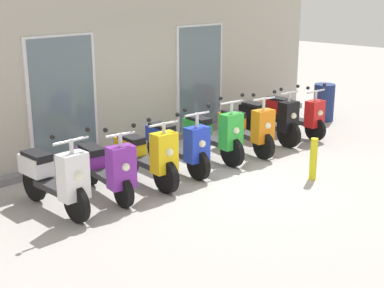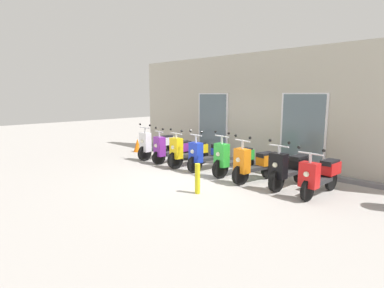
{
  "view_description": "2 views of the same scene",
  "coord_description": "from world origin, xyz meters",
  "px_view_note": "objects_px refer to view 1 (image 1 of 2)",
  "views": [
    {
      "loc": [
        -6.65,
        -5.58,
        3.11
      ],
      "look_at": [
        -0.38,
        0.7,
        0.52
      ],
      "focal_mm": 51.55,
      "sensor_mm": 36.0,
      "label": 1
    },
    {
      "loc": [
        5.48,
        -5.86,
        2.25
      ],
      "look_at": [
        -0.67,
        0.44,
        0.83
      ],
      "focal_mm": 28.71,
      "sensor_mm": 36.0,
      "label": 2
    }
  ],
  "objects_px": {
    "scooter_white": "(55,177)",
    "scooter_red": "(294,113)",
    "scooter_black": "(269,119)",
    "curb_bollard": "(313,159)",
    "scooter_blue": "(178,144)",
    "scooter_purple": "(106,167)",
    "scooter_yellow": "(147,156)",
    "scooter_green": "(214,134)",
    "trash_bin": "(324,102)",
    "scooter_orange": "(247,128)"
  },
  "relations": [
    {
      "from": "trash_bin",
      "to": "scooter_orange",
      "type": "bearing_deg",
      "value": -173.61
    },
    {
      "from": "scooter_green",
      "to": "curb_bollard",
      "type": "relative_size",
      "value": 2.29
    },
    {
      "from": "scooter_black",
      "to": "scooter_red",
      "type": "relative_size",
      "value": 1.0
    },
    {
      "from": "scooter_white",
      "to": "scooter_purple",
      "type": "height_order",
      "value": "scooter_white"
    },
    {
      "from": "scooter_white",
      "to": "scooter_green",
      "type": "bearing_deg",
      "value": 1.08
    },
    {
      "from": "scooter_blue",
      "to": "trash_bin",
      "type": "relative_size",
      "value": 1.9
    },
    {
      "from": "scooter_green",
      "to": "scooter_black",
      "type": "height_order",
      "value": "scooter_green"
    },
    {
      "from": "scooter_green",
      "to": "scooter_red",
      "type": "relative_size",
      "value": 0.99
    },
    {
      "from": "scooter_white",
      "to": "scooter_yellow",
      "type": "relative_size",
      "value": 1.02
    },
    {
      "from": "scooter_yellow",
      "to": "scooter_red",
      "type": "distance_m",
      "value": 4.13
    },
    {
      "from": "scooter_red",
      "to": "curb_bollard",
      "type": "height_order",
      "value": "scooter_red"
    },
    {
      "from": "scooter_green",
      "to": "scooter_black",
      "type": "xyz_separation_m",
      "value": [
        1.67,
        0.01,
        -0.01
      ]
    },
    {
      "from": "scooter_white",
      "to": "scooter_purple",
      "type": "relative_size",
      "value": 1.04
    },
    {
      "from": "scooter_orange",
      "to": "scooter_black",
      "type": "height_order",
      "value": "scooter_orange"
    },
    {
      "from": "scooter_orange",
      "to": "scooter_red",
      "type": "height_order",
      "value": "scooter_orange"
    },
    {
      "from": "scooter_purple",
      "to": "scooter_black",
      "type": "relative_size",
      "value": 0.97
    },
    {
      "from": "scooter_orange",
      "to": "scooter_yellow",
      "type": "bearing_deg",
      "value": 179.54
    },
    {
      "from": "scooter_black",
      "to": "curb_bollard",
      "type": "xyz_separation_m",
      "value": [
        -1.28,
        -1.89,
        -0.13
      ]
    },
    {
      "from": "scooter_blue",
      "to": "curb_bollard",
      "type": "relative_size",
      "value": 2.35
    },
    {
      "from": "scooter_purple",
      "to": "scooter_yellow",
      "type": "height_order",
      "value": "scooter_yellow"
    },
    {
      "from": "scooter_purple",
      "to": "scooter_red",
      "type": "distance_m",
      "value": 4.91
    },
    {
      "from": "scooter_green",
      "to": "scooter_yellow",
      "type": "bearing_deg",
      "value": -176.3
    },
    {
      "from": "scooter_purple",
      "to": "curb_bollard",
      "type": "relative_size",
      "value": 2.24
    },
    {
      "from": "scooter_blue",
      "to": "scooter_black",
      "type": "distance_m",
      "value": 2.57
    },
    {
      "from": "scooter_red",
      "to": "scooter_purple",
      "type": "bearing_deg",
      "value": -179.69
    },
    {
      "from": "scooter_yellow",
      "to": "scooter_green",
      "type": "height_order",
      "value": "scooter_green"
    },
    {
      "from": "scooter_yellow",
      "to": "scooter_green",
      "type": "xyz_separation_m",
      "value": [
        1.69,
        0.11,
        0.02
      ]
    },
    {
      "from": "scooter_purple",
      "to": "scooter_red",
      "type": "height_order",
      "value": "scooter_purple"
    },
    {
      "from": "scooter_black",
      "to": "scooter_yellow",
      "type": "bearing_deg",
      "value": -177.95
    },
    {
      "from": "scooter_white",
      "to": "scooter_green",
      "type": "height_order",
      "value": "scooter_green"
    },
    {
      "from": "scooter_blue",
      "to": "scooter_green",
      "type": "height_order",
      "value": "scooter_green"
    },
    {
      "from": "scooter_orange",
      "to": "scooter_red",
      "type": "distance_m",
      "value": 1.67
    },
    {
      "from": "scooter_black",
      "to": "trash_bin",
      "type": "height_order",
      "value": "scooter_black"
    },
    {
      "from": "scooter_green",
      "to": "scooter_orange",
      "type": "height_order",
      "value": "scooter_green"
    },
    {
      "from": "scooter_purple",
      "to": "scooter_blue",
      "type": "bearing_deg",
      "value": 2.39
    },
    {
      "from": "scooter_red",
      "to": "scooter_orange",
      "type": "bearing_deg",
      "value": -177.34
    },
    {
      "from": "scooter_white",
      "to": "scooter_black",
      "type": "bearing_deg",
      "value": 0.85
    },
    {
      "from": "curb_bollard",
      "to": "trash_bin",
      "type": "distance_m",
      "value": 4.24
    },
    {
      "from": "scooter_orange",
      "to": "trash_bin",
      "type": "height_order",
      "value": "scooter_orange"
    },
    {
      "from": "scooter_orange",
      "to": "curb_bollard",
      "type": "bearing_deg",
      "value": -102.7
    },
    {
      "from": "scooter_purple",
      "to": "scooter_green",
      "type": "xyz_separation_m",
      "value": [
        2.46,
        0.08,
        0.03
      ]
    },
    {
      "from": "scooter_white",
      "to": "scooter_green",
      "type": "distance_m",
      "value": 3.33
    },
    {
      "from": "scooter_yellow",
      "to": "scooter_red",
      "type": "relative_size",
      "value": 1.0
    },
    {
      "from": "scooter_purple",
      "to": "scooter_white",
      "type": "bearing_deg",
      "value": 179.03
    },
    {
      "from": "scooter_yellow",
      "to": "scooter_orange",
      "type": "relative_size",
      "value": 1.04
    },
    {
      "from": "scooter_purple",
      "to": "scooter_blue",
      "type": "xyz_separation_m",
      "value": [
        1.55,
        0.06,
        0.02
      ]
    },
    {
      "from": "scooter_white",
      "to": "scooter_red",
      "type": "xyz_separation_m",
      "value": [
        5.77,
        0.01,
        -0.04
      ]
    },
    {
      "from": "curb_bollard",
      "to": "trash_bin",
      "type": "xyz_separation_m",
      "value": [
        3.67,
        2.11,
        0.08
      ]
    },
    {
      "from": "scooter_white",
      "to": "scooter_black",
      "type": "distance_m",
      "value": 4.99
    },
    {
      "from": "scooter_black",
      "to": "scooter_red",
      "type": "bearing_deg",
      "value": -4.57
    }
  ]
}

